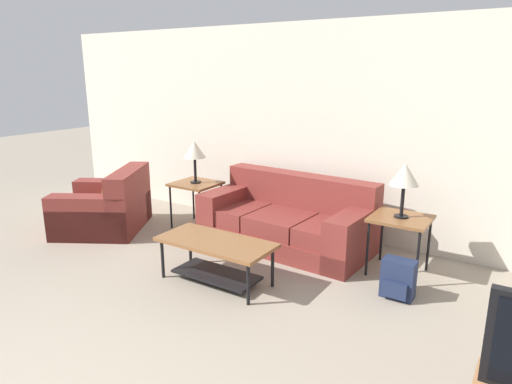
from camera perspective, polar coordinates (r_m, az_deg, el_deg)
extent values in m
cube|color=silver|center=(5.72, 8.04, 7.51)|extent=(8.74, 0.06, 2.60)
cube|color=maroon|center=(5.45, 3.61, -5.68)|extent=(2.04, 1.04, 0.22)
cube|color=maroon|center=(5.73, -2.09, -2.40)|extent=(0.69, 0.87, 0.20)
cube|color=maroon|center=(5.37, 3.53, -3.64)|extent=(0.69, 0.87, 0.20)
cube|color=maroon|center=(5.06, 9.91, -5.01)|extent=(0.69, 0.87, 0.20)
cube|color=maroon|center=(5.57, 5.55, 0.25)|extent=(2.00, 0.37, 0.40)
cube|color=maroon|center=(5.87, -3.45, -2.30)|extent=(0.33, 0.95, 0.58)
cube|color=maroon|center=(5.02, 11.97, -5.67)|extent=(0.33, 0.95, 0.58)
cube|color=maroon|center=(6.33, -18.63, -2.64)|extent=(1.41, 1.44, 0.40)
cube|color=maroon|center=(6.10, -15.67, 0.85)|extent=(0.77, 1.07, 0.40)
cube|color=maroon|center=(6.67, -17.44, -0.92)|extent=(1.00, 0.73, 0.56)
cube|color=maroon|center=(5.94, -20.10, -3.10)|extent=(1.00, 0.73, 0.56)
cube|color=tan|center=(6.20, -17.78, -0.03)|extent=(0.33, 0.39, 0.36)
cube|color=brown|center=(4.46, -5.05, -6.26)|extent=(1.15, 0.54, 0.04)
cylinder|color=black|center=(4.72, -11.60, -8.18)|extent=(0.03, 0.03, 0.40)
cylinder|color=black|center=(4.12, -0.98, -11.44)|extent=(0.03, 0.03, 0.40)
cylinder|color=black|center=(5.00, -8.23, -6.64)|extent=(0.03, 0.03, 0.40)
cylinder|color=black|center=(4.44, 2.08, -9.39)|extent=(0.03, 0.03, 0.40)
cube|color=black|center=(4.60, -4.95, -10.20)|extent=(0.87, 0.38, 0.02)
cube|color=brown|center=(6.03, -7.55, 1.03)|extent=(0.57, 0.54, 0.03)
cylinder|color=black|center=(6.10, -10.60, -1.87)|extent=(0.03, 0.03, 0.57)
cylinder|color=black|center=(5.79, -7.03, -2.66)|extent=(0.03, 0.03, 0.57)
cylinder|color=black|center=(6.43, -7.83, -0.89)|extent=(0.03, 0.03, 0.57)
cylinder|color=black|center=(6.13, -4.32, -1.58)|extent=(0.03, 0.03, 0.57)
cube|color=brown|center=(4.81, 17.65, -3.19)|extent=(0.57, 0.54, 0.03)
cylinder|color=black|center=(4.77, 13.76, -6.92)|extent=(0.03, 0.03, 0.57)
cylinder|color=black|center=(4.65, 19.54, -7.95)|extent=(0.03, 0.03, 0.57)
cylinder|color=black|center=(5.18, 15.44, -5.26)|extent=(0.03, 0.03, 0.57)
cylinder|color=black|center=(5.07, 20.77, -6.16)|extent=(0.03, 0.03, 0.57)
cylinder|color=black|center=(6.02, -7.56, 1.25)|extent=(0.14, 0.14, 0.02)
cylinder|color=black|center=(5.99, -7.61, 2.79)|extent=(0.04, 0.04, 0.31)
cone|color=beige|center=(5.93, -7.70, 5.32)|extent=(0.29, 0.29, 0.22)
cylinder|color=black|center=(4.81, 17.68, -2.91)|extent=(0.14, 0.14, 0.02)
cylinder|color=black|center=(4.76, 17.83, -1.01)|extent=(0.04, 0.04, 0.31)
cone|color=beige|center=(4.70, 18.09, 2.13)|extent=(0.29, 0.29, 0.22)
cube|color=#1E2847|center=(4.45, 17.36, -10.28)|extent=(0.30, 0.17, 0.37)
cube|color=#1E2847|center=(4.39, 16.91, -11.67)|extent=(0.22, 0.05, 0.15)
cylinder|color=#1E2847|center=(4.55, 16.75, -9.39)|extent=(0.02, 0.02, 0.28)
cylinder|color=#1E2847|center=(4.52, 18.75, -9.75)|extent=(0.02, 0.02, 0.28)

